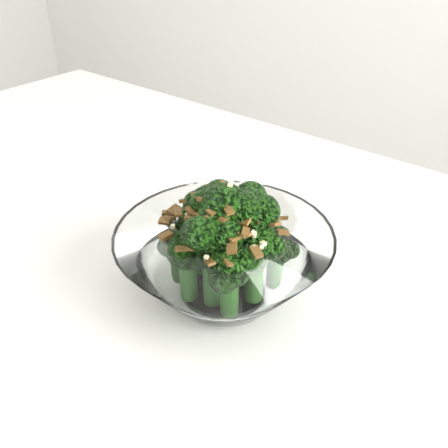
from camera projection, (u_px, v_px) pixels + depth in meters
The scene contains 2 objects.
table at pixel (124, 261), 0.69m from camera, with size 1.32×1.00×0.75m.
broccoli_dish at pixel (224, 256), 0.50m from camera, with size 0.22×0.22×0.13m.
Camera 1 is at (0.46, -0.31, 1.10)m, focal length 40.00 mm.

